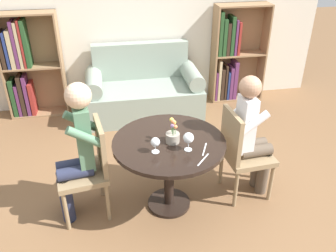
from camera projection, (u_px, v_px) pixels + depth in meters
The scene contains 15 objects.
ground_plane at pixel (169, 204), 3.38m from camera, with size 16.00×16.00×0.00m, color brown.
back_wall at pixel (137, 7), 4.70m from camera, with size 5.20×0.05×2.70m.
round_table at pixel (169, 154), 3.10m from camera, with size 0.98×0.98×0.71m.
couch at pixel (144, 92), 4.86m from camera, with size 1.53×0.80×0.92m.
bookshelf_left at pixel (26, 67), 4.67m from camera, with size 0.76×0.28×1.38m.
bookshelf_right at pixel (231, 56), 5.12m from camera, with size 0.76×0.28×1.38m.
chair_left at pixel (89, 166), 3.08m from camera, with size 0.48×0.48×0.90m.
chair_right at pixel (241, 150), 3.29m from camera, with size 0.45×0.45×0.90m.
person_left at pixel (76, 150), 2.95m from camera, with size 0.45×0.38×1.28m.
person_right at pixel (252, 135), 3.24m from camera, with size 0.43×0.36×1.23m.
wine_glass_left at pixel (155, 143), 2.84m from camera, with size 0.08×0.08×0.13m.
wine_glass_right at pixel (188, 138), 2.86m from camera, with size 0.09×0.09×0.16m.
flower_vase at pixel (173, 135), 2.98m from camera, with size 0.12×0.12×0.23m.
knife_left_setting at pixel (203, 160), 2.79m from camera, with size 0.13×0.15×0.00m.
fork_left_setting at pixel (205, 149), 2.92m from camera, with size 0.09×0.18×0.00m.
Camera 1 is at (-0.47, -2.52, 2.33)m, focal length 38.00 mm.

